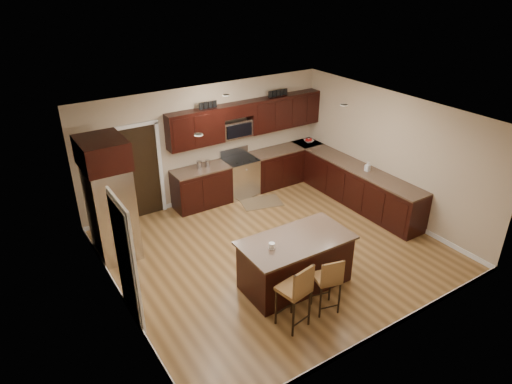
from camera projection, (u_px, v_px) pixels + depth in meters
floor at (275, 250)px, 8.95m from camera, size 6.00×6.00×0.00m
ceiling at (278, 117)px, 7.73m from camera, size 6.00×6.00×0.00m
wall_back at (207, 144)px, 10.40m from camera, size 6.00×0.00×6.00m
wall_left at (114, 236)px, 6.89m from camera, size 0.00×5.50×5.50m
wall_right at (391, 155)px, 9.80m from camera, size 0.00×5.50×5.50m
base_cabinets at (306, 180)px, 10.75m from camera, size 4.02×3.96×0.92m
upper_cabinets at (250, 117)px, 10.56m from camera, size 4.00×0.33×0.80m
range at (240, 176)px, 10.91m from camera, size 0.76×0.64×1.11m
microwave at (236, 129)px, 10.50m from camera, size 0.76×0.31×0.40m
doorway at (139, 173)px, 9.74m from camera, size 0.85×0.03×2.06m
pantry_door at (125, 264)px, 6.82m from camera, size 0.03×0.80×2.04m
letter_decor at (244, 99)px, 10.29m from camera, size 2.20×0.03×0.15m
island at (295, 263)px, 7.83m from camera, size 1.93×1.04×0.92m
stool_left at (297, 290)px, 6.76m from camera, size 0.49×0.49×1.13m
stool_mid at (329, 279)px, 7.11m from camera, size 0.46×0.46×1.02m
refrigerator at (109, 198)px, 8.32m from camera, size 0.79×0.98×2.35m
floor_mat at (261, 202)px, 10.71m from camera, size 1.05×0.82×0.01m
fruit_bowl at (309, 141)px, 11.69m from camera, size 0.29×0.29×0.06m
soap_bottle at (368, 166)px, 10.05m from camera, size 0.11×0.11×0.22m
canister_tall at (199, 165)px, 10.15m from camera, size 0.12×0.12×0.19m
canister_short at (208, 164)px, 10.26m from camera, size 0.11×0.11×0.16m
island_jar at (272, 246)px, 7.34m from camera, size 0.10×0.10×0.10m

